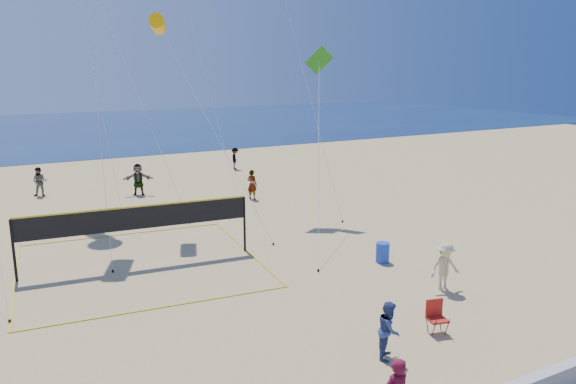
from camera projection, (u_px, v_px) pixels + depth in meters
name	position (u px, v px, depth m)	size (l,w,h in m)	color
ground	(351.00, 373.00, 14.23)	(120.00, 120.00, 0.00)	tan
ocean	(55.00, 130.00, 67.34)	(140.00, 50.00, 0.03)	navy
bystander_a	(389.00, 330.00, 14.84)	(0.76, 0.59, 1.57)	navy
bystander_b	(445.00, 267.00, 19.23)	(1.11, 0.64, 1.72)	beige
far_person_1	(138.00, 179.00, 33.46)	(1.76, 0.56, 1.89)	gray
far_person_2	(252.00, 185.00, 32.42)	(0.63, 0.41, 1.73)	gray
far_person_3	(40.00, 182.00, 33.15)	(0.84, 0.66, 1.73)	gray
far_person_4	(235.00, 159.00, 41.75)	(1.04, 0.60, 1.61)	gray
camp_chair	(436.00, 315.00, 16.26)	(0.63, 0.74, 1.09)	#B31D14
trash_barrel	(383.00, 253.00, 22.11)	(0.53, 0.53, 0.80)	#1C41B9
volleyball_net	(137.00, 225.00, 21.54)	(9.65, 9.51, 2.37)	black
kite_2	(158.00, 24.00, 25.37)	(3.71, 6.30, 9.88)	#F7B602
kite_4	(319.00, 73.00, 27.15)	(5.01, 7.68, 8.55)	#268D1A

